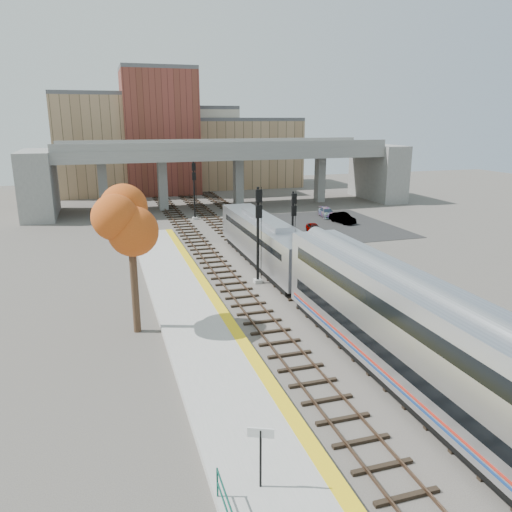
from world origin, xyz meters
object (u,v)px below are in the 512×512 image
object	(u,v)px
signal_mast_far	(194,191)
tree	(130,224)
coach	(425,343)
car_b	(343,218)
locomotive	(266,240)
signal_mast_near	(258,236)
car_c	(327,213)
car_a	(314,228)
signal_mast_mid	(293,232)

from	to	relation	value
signal_mast_far	tree	xyz separation A→B (m)	(-9.75, -33.24, 2.98)
coach	car_b	world-z (taller)	coach
locomotive	coach	distance (m)	22.61
coach	signal_mast_near	distance (m)	18.28
coach	signal_mast_near	size ratio (longest dim) A/B	3.31
locomotive	signal_mast_near	bearing A→B (deg)	-115.14
tree	car_c	bearing A→B (deg)	48.31
tree	car_a	size ratio (longest dim) A/B	2.81
signal_mast_near	car_c	distance (m)	28.75
coach	signal_mast_far	xyz separation A→B (m)	(-2.10, 44.79, 0.88)
coach	signal_mast_near	bearing A→B (deg)	96.61
car_b	locomotive	bearing A→B (deg)	-146.68
signal_mast_far	car_c	bearing A→B (deg)	-11.83
coach	signal_mast_mid	distance (m)	21.42
signal_mast_near	signal_mast_far	bearing A→B (deg)	90.00
car_b	signal_mast_far	bearing A→B (deg)	144.49
locomotive	car_a	bearing A→B (deg)	48.75
coach	car_b	size ratio (longest dim) A/B	6.49
signal_mast_near	car_b	xyz separation A→B (m)	(16.91, 18.99, -3.16)
coach	car_a	xyz separation A→B (m)	(9.15, 33.04, -2.21)
car_a	coach	bearing A→B (deg)	-95.27
signal_mast_mid	car_c	distance (m)	23.77
signal_mast_near	car_c	xyz separation A→B (m)	(16.73, 23.16, -3.22)
signal_mast_mid	car_a	xyz separation A→B (m)	(7.15, 11.72, -2.60)
signal_mast_mid	coach	bearing A→B (deg)	-95.36
signal_mast_far	car_c	xyz separation A→B (m)	(16.73, -3.50, -3.06)
coach	tree	world-z (taller)	tree
signal_mast_mid	car_c	xyz separation A→B (m)	(12.63, 19.96, -2.58)
signal_mast_mid	signal_mast_far	bearing A→B (deg)	99.91
signal_mast_near	car_c	world-z (taller)	signal_mast_near
locomotive	signal_mast_mid	size ratio (longest dim) A/B	2.89
tree	car_a	bearing A→B (deg)	45.65
car_a	car_b	size ratio (longest dim) A/B	0.83
car_a	car_b	world-z (taller)	car_b
signal_mast_mid	signal_mast_far	size ratio (longest dim) A/B	0.90
locomotive	car_a	distance (m)	13.98
car_b	car_c	xyz separation A→B (m)	(-0.17, 4.17, -0.06)
car_a	car_c	size ratio (longest dim) A/B	0.81
locomotive	signal_mast_mid	world-z (taller)	signal_mast_mid
signal_mast_near	tree	size ratio (longest dim) A/B	0.84
coach	signal_mast_far	world-z (taller)	signal_mast_far
coach	car_c	size ratio (longest dim) A/B	6.33
signal_mast_mid	car_b	xyz separation A→B (m)	(12.81, 15.80, -2.51)
locomotive	signal_mast_mid	xyz separation A→B (m)	(2.00, -1.28, 0.91)
signal_mast_mid	car_b	distance (m)	20.49
tree	car_c	distance (m)	40.28
signal_mast_mid	tree	xyz separation A→B (m)	(-13.85, -9.77, 3.47)
coach	signal_mast_far	size ratio (longest dim) A/B	3.42
signal_mast_far	tree	world-z (taller)	tree
coach	tree	xyz separation A→B (m)	(-11.85, 11.55, 3.86)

